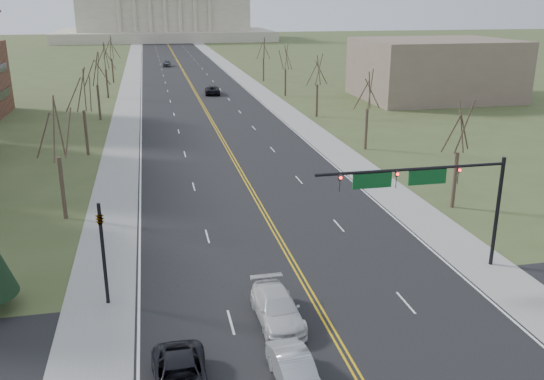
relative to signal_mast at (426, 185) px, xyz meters
name	(u,v)px	position (x,y,z in m)	size (l,w,h in m)	color
road	(188,79)	(-7.45, 96.50, -5.76)	(20.00, 380.00, 0.01)	black
cross_road	(345,354)	(-7.45, -7.50, -5.76)	(120.00, 14.00, 0.01)	black
sidewalk_left	(131,81)	(-19.45, 96.50, -5.75)	(4.00, 380.00, 0.03)	gray
sidewalk_right	(243,78)	(4.55, 96.50, -5.75)	(4.00, 380.00, 0.03)	gray
center_line	(188,79)	(-7.45, 96.50, -5.75)	(0.42, 380.00, 0.01)	gold
edge_line_left	(142,81)	(-17.25, 96.50, -5.75)	(0.15, 380.00, 0.01)	silver
edge_line_right	(233,78)	(2.35, 96.50, -5.75)	(0.15, 380.00, 0.01)	silver
capitol	(163,5)	(-7.45, 236.41, 8.44)	(90.00, 60.00, 50.00)	beige
signal_mast	(426,185)	(0.00, 0.00, 0.00)	(12.12, 0.44, 7.20)	black
signal_left	(102,243)	(-18.95, 0.00, -2.05)	(0.32, 0.36, 6.00)	black
tree_r_0	(460,130)	(8.05, 10.50, 0.79)	(3.74, 3.74, 8.50)	#3C3023
tree_l_0	(56,132)	(-22.95, 14.50, 1.18)	(3.96, 3.96, 9.00)	#3C3023
tree_r_1	(368,92)	(8.05, 30.50, 0.79)	(3.74, 3.74, 8.50)	#3C3023
tree_l_1	(82,92)	(-22.95, 34.50, 1.18)	(3.96, 3.96, 9.00)	#3C3023
tree_r_2	(318,72)	(8.05, 50.50, 0.79)	(3.74, 3.74, 8.50)	#3C3023
tree_l_2	(96,71)	(-22.95, 54.50, 1.18)	(3.96, 3.96, 9.00)	#3C3023
tree_r_3	(286,58)	(8.05, 70.50, 0.79)	(3.74, 3.74, 8.50)	#3C3023
tree_l_3	(105,58)	(-22.95, 74.50, 1.18)	(3.96, 3.96, 9.00)	#3C3023
tree_r_4	(263,49)	(8.05, 90.50, 0.79)	(3.74, 3.74, 8.50)	#3C3023
tree_l_4	(111,49)	(-22.95, 94.50, 1.18)	(3.96, 3.96, 9.00)	#3C3023
bldg_right_mass	(434,69)	(32.55, 62.50, -0.76)	(25.00, 20.00, 10.00)	#6B5A4C
car_sb_inner_lead	(295,372)	(-10.43, -9.39, -5.02)	(1.55, 4.46, 1.47)	#A2A5AA
car_sb_outer_lead	(180,379)	(-15.39, -8.80, -5.02)	(2.42, 5.26, 1.46)	black
car_sb_inner_second	(277,308)	(-10.01, -3.89, -4.97)	(2.17, 5.35, 1.55)	silver
car_far_nb	(212,90)	(-4.60, 74.76, -4.97)	(2.59, 5.62, 1.56)	black
car_far_sb	(167,63)	(-10.89, 123.60, -4.94)	(1.92, 4.77, 1.63)	#43444A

